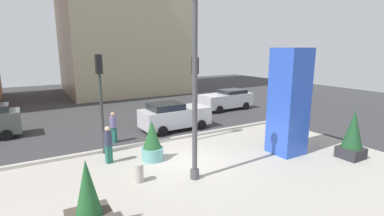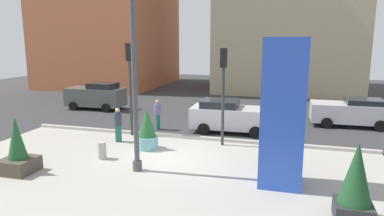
{
  "view_description": "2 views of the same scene",
  "coord_description": "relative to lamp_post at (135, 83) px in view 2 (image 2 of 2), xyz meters",
  "views": [
    {
      "loc": [
        -6.22,
        -10.89,
        5.16
      ],
      "look_at": [
        0.86,
        1.2,
        2.2
      ],
      "focal_mm": 26.79,
      "sensor_mm": 36.0,
      "label": 1
    },
    {
      "loc": [
        4.96,
        -13.84,
        5.15
      ],
      "look_at": [
        0.84,
        0.58,
        2.15
      ],
      "focal_mm": 33.2,
      "sensor_mm": 36.0,
      "label": 2
    }
  ],
  "objects": [
    {
      "name": "ground_plane",
      "position": [
        0.73,
        5.73,
        -3.47
      ],
      "size": [
        60.0,
        60.0,
        0.0
      ],
      "primitive_type": "plane",
      "color": "#38383A"
    },
    {
      "name": "curb_strip",
      "position": [
        0.73,
        4.85,
        -3.39
      ],
      "size": [
        18.0,
        0.24,
        0.16
      ],
      "primitive_type": "cube",
      "color": "#B7B2A8",
      "rests_on": "ground_plane"
    },
    {
      "name": "pedestrian_on_sidewalk",
      "position": [
        -1.54,
        6.15,
        -2.51
      ],
      "size": [
        0.51,
        0.51,
        1.72
      ],
      "color": "#236656",
      "rests_on": "ground_plane"
    },
    {
      "name": "traffic_light_corner",
      "position": [
        -2.44,
        4.67,
        -0.21
      ],
      "size": [
        0.28,
        0.42,
        4.86
      ],
      "color": "#333833",
      "rests_on": "ground_plane"
    },
    {
      "name": "potted_plant_curbside",
      "position": [
        7.55,
        -1.86,
        -2.36
      ],
      "size": [
        1.03,
        1.03,
        2.33
      ],
      "color": "#2D2D33",
      "rests_on": "ground_plane"
    },
    {
      "name": "car_passing_lane",
      "position": [
        2.5,
        6.75,
        -2.57
      ],
      "size": [
        4.47,
        2.19,
        1.77
      ],
      "color": "silver",
      "rests_on": "ground_plane"
    },
    {
      "name": "plaza_pavement",
      "position": [
        0.73,
        -0.27,
        -3.47
      ],
      "size": [
        18.0,
        10.0,
        0.02
      ],
      "primitive_type": "cube",
      "color": "#ADA89E",
      "rests_on": "ground_plane"
    },
    {
      "name": "car_far_lane",
      "position": [
        9.14,
        10.0,
        -2.61
      ],
      "size": [
        4.57,
        2.19,
        1.66
      ],
      "color": "silver",
      "rests_on": "ground_plane"
    },
    {
      "name": "potted_plant_near_right",
      "position": [
        -0.7,
        2.67,
        -2.59
      ],
      "size": [
        1.0,
        1.0,
        1.91
      ],
      "color": "#6BB2B2",
      "rests_on": "ground_plane"
    },
    {
      "name": "lamp_post",
      "position": [
        0.0,
        0.0,
        0.0
      ],
      "size": [
        0.44,
        0.44,
        7.11
      ],
      "color": "#4C4C51",
      "rests_on": "ground_plane"
    },
    {
      "name": "concrete_bollard",
      "position": [
        -2.03,
        0.85,
        -3.1
      ],
      "size": [
        0.36,
        0.36,
        0.75
      ],
      "primitive_type": "cylinder",
      "color": "#B2ADA3",
      "rests_on": "ground_plane"
    },
    {
      "name": "pedestrian_by_curb",
      "position": [
        -2.54,
        3.35,
        -2.51
      ],
      "size": [
        0.45,
        0.45,
        1.73
      ],
      "color": "#236656",
      "rests_on": "ground_plane"
    },
    {
      "name": "potted_plant_by_pillar",
      "position": [
        -4.31,
        -1.44,
        -2.63
      ],
      "size": [
        1.22,
        1.22,
        2.21
      ],
      "color": "#4C4238",
      "rests_on": "ground_plane"
    },
    {
      "name": "traffic_light_far_side",
      "position": [
        2.56,
        4.24,
        -0.33
      ],
      "size": [
        0.28,
        0.42,
        4.67
      ],
      "color": "#333833",
      "rests_on": "ground_plane"
    },
    {
      "name": "art_pillar_blue",
      "position": [
        5.43,
        0.21,
        -0.89
      ],
      "size": [
        1.45,
        1.45,
        5.17
      ],
      "primitive_type": "cube",
      "color": "blue",
      "rests_on": "ground_plane"
    },
    {
      "name": "car_curb_west",
      "position": [
        -7.96,
        10.41,
        -2.49
      ],
      "size": [
        4.2,
        2.02,
        1.94
      ],
      "color": "#565B56",
      "rests_on": "ground_plane"
    }
  ]
}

